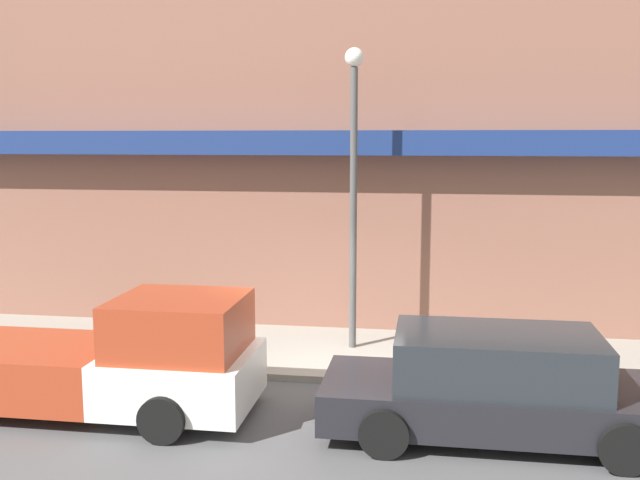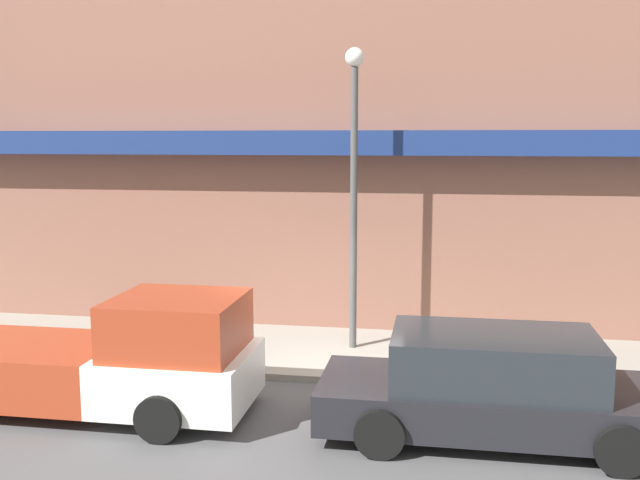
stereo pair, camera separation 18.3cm
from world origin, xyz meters
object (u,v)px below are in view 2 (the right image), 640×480
object	(u,v)px
parked_car	(493,387)
street_lamp	(354,165)
fire_hydrant	(105,341)
pickup_truck	(101,361)

from	to	relation	value
parked_car	street_lamp	world-z (taller)	street_lamp
fire_hydrant	street_lamp	world-z (taller)	street_lamp
parked_car	pickup_truck	bearing A→B (deg)	177.80
pickup_truck	fire_hydrant	distance (m)	2.54
fire_hydrant	street_lamp	distance (m)	5.78
pickup_truck	fire_hydrant	xyz separation A→B (m)	(-1.08, 2.27, -0.39)
fire_hydrant	pickup_truck	bearing A→B (deg)	-64.61
parked_car	fire_hydrant	world-z (taller)	parked_car
pickup_truck	street_lamp	size ratio (longest dim) A/B	0.96
fire_hydrant	street_lamp	bearing A→B (deg)	16.56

